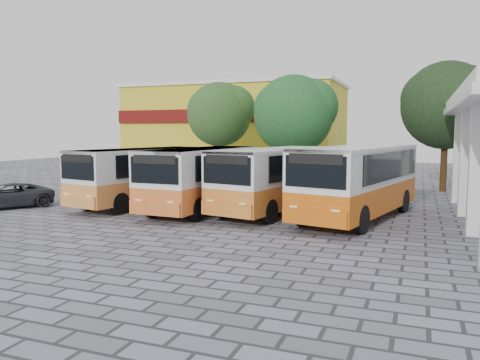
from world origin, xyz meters
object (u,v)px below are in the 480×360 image
at_px(bus_far_left, 143,173).
at_px(bus_far_right, 358,177).
at_px(bus_centre_right, 276,175).
at_px(parked_car, 7,196).
at_px(bus_centre_left, 202,175).

distance_m(bus_far_left, bus_far_right, 10.86).
bearing_deg(bus_far_left, bus_far_right, 11.52).
bearing_deg(bus_centre_right, parked_car, -152.85).
bearing_deg(bus_far_right, bus_centre_left, -164.81).
height_order(bus_far_left, bus_far_right, bus_far_right).
height_order(bus_centre_right, parked_car, bus_centre_right).
height_order(bus_centre_left, bus_centre_right, bus_centre_right).
bearing_deg(bus_centre_left, bus_centre_right, 12.99).
bearing_deg(bus_centre_left, bus_far_right, 3.86).
bearing_deg(bus_far_right, bus_far_left, -167.00).
bearing_deg(bus_centre_left, bus_far_left, 177.16).
height_order(bus_centre_left, bus_far_right, bus_far_right).
relative_size(bus_far_left, bus_far_right, 0.92).
distance_m(bus_centre_left, parked_car, 9.91).
bearing_deg(bus_far_right, bus_centre_right, -173.35).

